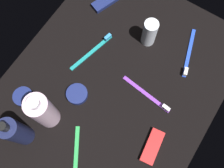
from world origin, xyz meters
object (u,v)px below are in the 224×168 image
at_px(bodywash_bottle, 43,111).
at_px(cream_tin_left, 23,97).
at_px(toothbrush_green, 76,161).
at_px(snack_bar_navy, 106,1).
at_px(toothbrush_purple, 149,96).
at_px(cream_tin_right, 77,94).
at_px(toothbrush_teal, 94,50).
at_px(snack_bar_red, 152,147).
at_px(deodorant_stick, 149,33).
at_px(toothbrush_blue, 189,55).
at_px(lotion_bottle, 16,132).

bearing_deg(bodywash_bottle, cream_tin_left, -93.35).
bearing_deg(toothbrush_green, snack_bar_navy, -155.96).
height_order(toothbrush_purple, cream_tin_right, toothbrush_purple).
relative_size(bodywash_bottle, toothbrush_purple, 1.07).
bearing_deg(cream_tin_left, cream_tin_right, 126.02).
relative_size(bodywash_bottle, toothbrush_teal, 1.08).
bearing_deg(snack_bar_red, bodywash_bottle, -80.85).
height_order(deodorant_stick, toothbrush_teal, deodorant_stick).
relative_size(bodywash_bottle, cream_tin_left, 3.06).
relative_size(toothbrush_green, toothbrush_blue, 0.91).
height_order(lotion_bottle, toothbrush_purple, lotion_bottle).
height_order(bodywash_bottle, snack_bar_red, bodywash_bottle).
relative_size(toothbrush_green, snack_bar_navy, 1.53).
height_order(toothbrush_blue, cream_tin_left, same).
bearing_deg(snack_bar_red, toothbrush_teal, -125.04).
bearing_deg(toothbrush_green, deodorant_stick, -177.00).
distance_m(bodywash_bottle, snack_bar_red, 0.34).
height_order(toothbrush_teal, toothbrush_purple, same).
distance_m(bodywash_bottle, cream_tin_right, 0.13).
xyz_separation_m(snack_bar_navy, cream_tin_left, (0.44, -0.02, 0.00)).
height_order(lotion_bottle, cream_tin_left, lotion_bottle).
distance_m(toothbrush_teal, toothbrush_purple, 0.24).
distance_m(toothbrush_teal, toothbrush_green, 0.36).
height_order(deodorant_stick, toothbrush_blue, deodorant_stick).
bearing_deg(toothbrush_purple, cream_tin_right, -58.34).
bearing_deg(toothbrush_teal, lotion_bottle, -2.42).
distance_m(toothbrush_teal, cream_tin_left, 0.27).
distance_m(lotion_bottle, toothbrush_teal, 0.36).
bearing_deg(toothbrush_teal, snack_bar_navy, -158.92).
distance_m(snack_bar_red, cream_tin_right, 0.28).
bearing_deg(toothbrush_blue, toothbrush_purple, -11.57).
xyz_separation_m(lotion_bottle, toothbrush_blue, (-0.50, 0.29, -0.08)).
bearing_deg(toothbrush_blue, cream_tin_right, -36.74).
bearing_deg(bodywash_bottle, snack_bar_navy, -169.49).
relative_size(bodywash_bottle, cream_tin_right, 2.84).
height_order(deodorant_stick, cream_tin_right, deodorant_stick).
height_order(deodorant_stick, snack_bar_red, deodorant_stick).
relative_size(snack_bar_red, cream_tin_right, 1.54).
relative_size(snack_bar_navy, cream_tin_right, 1.54).
xyz_separation_m(toothbrush_purple, cream_tin_left, (0.22, -0.33, 0.00)).
height_order(bodywash_bottle, toothbrush_teal, bodywash_bottle).
distance_m(toothbrush_blue, cream_tin_right, 0.39).
bearing_deg(cream_tin_left, snack_bar_red, 101.99).
relative_size(bodywash_bottle, deodorant_stick, 1.82).
bearing_deg(snack_bar_red, snack_bar_navy, -139.21).
bearing_deg(lotion_bottle, toothbrush_blue, 149.97).
relative_size(deodorant_stick, cream_tin_right, 1.56).
distance_m(toothbrush_teal, snack_bar_red, 0.36).
distance_m(toothbrush_blue, snack_bar_navy, 0.35).
bearing_deg(cream_tin_left, toothbrush_blue, 138.09).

